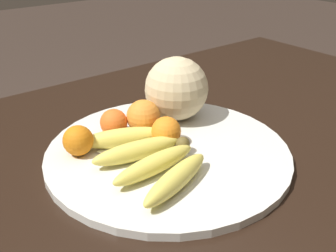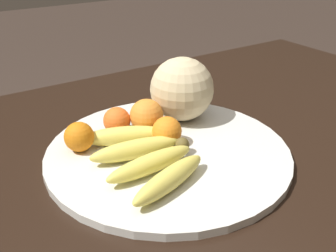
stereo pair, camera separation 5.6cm
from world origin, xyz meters
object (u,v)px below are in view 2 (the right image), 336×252
Objects in this scene: fruit_bowl at (168,152)px; orange_front_right at (79,137)px; kitchen_table at (196,193)px; orange_front_left at (117,121)px; melon at (182,89)px; orange_back_left at (167,131)px; banana_bunch at (144,155)px; produce_tag at (115,144)px; orange_mid_center at (147,116)px.

fruit_bowl is 8.18× the size of orange_front_right.
kitchen_table is 28.75× the size of orange_front_left.
orange_front_left is (0.15, -0.01, -0.04)m from melon.
orange_back_left is at bearing -55.39° from kitchen_table.
melon is 0.21m from banana_bunch.
orange_back_left is (-0.01, -0.02, 0.04)m from fruit_bowl.
kitchen_table is at bearing 115.94° from produce_tag.
kitchen_table is at bearing 67.23° from melon.
banana_bunch is 0.10m from produce_tag.
orange_front_right reaches higher than orange_front_left.
fruit_bowl is 6.23× the size of produce_tag.
orange_front_right is at bearing -25.47° from orange_back_left.
melon is 0.19m from produce_tag.
fruit_bowl is 0.04m from orange_back_left.
melon is 2.47× the size of orange_front_left.
produce_tag reaches higher than fruit_bowl.
fruit_bowl is 8.07× the size of orange_back_left.
produce_tag is at bearing 56.75° from orange_front_left.
fruit_bowl is 1.78× the size of banana_bunch.
orange_back_left is (0.04, -0.05, 0.13)m from kitchen_table.
orange_mid_center is (0.10, 0.01, -0.03)m from melon.
banana_bunch reaches higher than produce_tag.
melon is (-0.06, -0.13, 0.17)m from kitchen_table.
melon reaches higher than fruit_bowl.
banana_bunch is at bearing 36.21° from melon.
orange_back_left is 0.11m from produce_tag.
orange_front_right is 0.99× the size of orange_back_left.
kitchen_table is at bearing 122.75° from orange_front_left.
orange_front_left is (0.05, -0.11, 0.04)m from fruit_bowl.
orange_front_right is 0.82× the size of orange_mid_center.
kitchen_table is 28.14× the size of orange_front_right.
kitchen_table is 27.77× the size of orange_back_left.
orange_front_left is at bearing -57.25° from kitchen_table.
produce_tag is at bearing -41.14° from kitchen_table.
orange_back_left is (-0.15, 0.07, 0.00)m from orange_front_right.
kitchen_table is 0.22m from orange_front_left.
melon is 2.41× the size of orange_front_right.
melon reaches higher than produce_tag.
orange_mid_center is 0.93× the size of produce_tag.
orange_mid_center is at bearing -86.58° from orange_back_left.
fruit_bowl is (0.04, -0.04, 0.10)m from kitchen_table.
melon reaches higher than orange_front_right.
kitchen_table is at bearing 124.61° from orange_back_left.
orange_mid_center is at bearing -119.50° from banana_bunch.
orange_mid_center is (-0.15, 0.00, 0.01)m from orange_front_right.
orange_front_left is 0.97× the size of orange_back_left.
orange_front_right reaches higher than banana_bunch.
orange_back_left is 0.77× the size of produce_tag.
orange_back_left reaches higher than kitchen_table.
orange_back_left is at bearing 124.59° from produce_tag.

